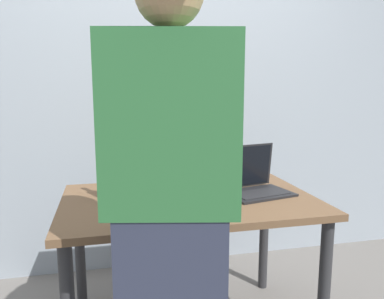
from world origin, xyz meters
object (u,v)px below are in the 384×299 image
(laptop, at_px, (253,182))
(beer_bottle_green, at_px, (124,171))
(beer_bottle_dark, at_px, (137,173))
(person_figure, at_px, (171,211))
(beer_bottle_amber, at_px, (107,177))
(coffee_mug, at_px, (214,173))

(laptop, distance_m, beer_bottle_green, 0.70)
(beer_bottle_dark, bearing_deg, beer_bottle_green, 131.93)
(laptop, bearing_deg, beer_bottle_green, 164.95)
(beer_bottle_green, distance_m, person_figure, 0.81)
(laptop, relative_size, beer_bottle_green, 1.28)
(beer_bottle_amber, bearing_deg, beer_bottle_dark, 15.30)
(beer_bottle_amber, xyz_separation_m, beer_bottle_dark, (0.16, 0.04, 0.00))
(beer_bottle_amber, distance_m, beer_bottle_green, 0.15)
(laptop, relative_size, person_figure, 0.22)
(coffee_mug, bearing_deg, beer_bottle_amber, -163.30)
(beer_bottle_amber, height_order, person_figure, person_figure)
(beer_bottle_green, height_order, person_figure, person_figure)
(beer_bottle_amber, distance_m, beer_bottle_dark, 0.16)
(laptop, height_order, coffee_mug, laptop)
(laptop, distance_m, beer_bottle_amber, 0.77)
(beer_bottle_amber, bearing_deg, laptop, -4.97)
(beer_bottle_amber, xyz_separation_m, beer_bottle_green, (0.09, 0.11, -0.00))
(person_figure, bearing_deg, beer_bottle_green, 98.31)
(beer_bottle_green, distance_m, coffee_mug, 0.54)
(beer_bottle_amber, xyz_separation_m, person_figure, (0.21, -0.69, 0.03))
(beer_bottle_dark, height_order, coffee_mug, beer_bottle_dark)
(laptop, relative_size, beer_bottle_amber, 1.29)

